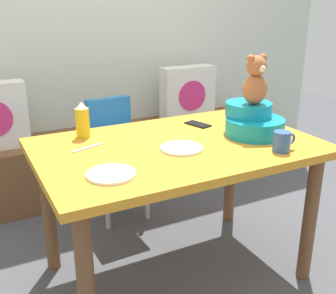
{
  "coord_description": "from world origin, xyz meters",
  "views": [
    {
      "loc": [
        -0.9,
        -1.65,
        1.4
      ],
      "look_at": [
        0.0,
        0.1,
        0.69
      ],
      "focal_mm": 43.91,
      "sensor_mm": 36.0,
      "label": 1
    }
  ],
  "objects_px": {
    "coffee_mug": "(282,141)",
    "cell_phone": "(198,124)",
    "dinner_plate_near": "(111,174)",
    "highchair": "(117,142)",
    "dinner_plate_far": "(181,148)",
    "pillow_floral_right": "(188,94)",
    "dining_table": "(177,163)",
    "ketchup_bottle": "(82,121)",
    "infant_seat_teal": "(253,121)",
    "teddy_bear": "(255,81)"
  },
  "relations": [
    {
      "from": "pillow_floral_right",
      "to": "infant_seat_teal",
      "type": "distance_m",
      "value": 1.26
    },
    {
      "from": "infant_seat_teal",
      "to": "dinner_plate_near",
      "type": "height_order",
      "value": "infant_seat_teal"
    },
    {
      "from": "dinner_plate_far",
      "to": "coffee_mug",
      "type": "bearing_deg",
      "value": -30.28
    },
    {
      "from": "dinner_plate_far",
      "to": "ketchup_bottle",
      "type": "bearing_deg",
      "value": 132.75
    },
    {
      "from": "highchair",
      "to": "dinner_plate_near",
      "type": "bearing_deg",
      "value": -111.29
    },
    {
      "from": "dining_table",
      "to": "dinner_plate_far",
      "type": "bearing_deg",
      "value": -105.18
    },
    {
      "from": "ketchup_bottle",
      "to": "coffee_mug",
      "type": "relative_size",
      "value": 1.54
    },
    {
      "from": "cell_phone",
      "to": "dinner_plate_near",
      "type": "bearing_deg",
      "value": -163.61
    },
    {
      "from": "coffee_mug",
      "to": "highchair",
      "type": "bearing_deg",
      "value": 111.53
    },
    {
      "from": "coffee_mug",
      "to": "cell_phone",
      "type": "relative_size",
      "value": 0.83
    },
    {
      "from": "highchair",
      "to": "ketchup_bottle",
      "type": "bearing_deg",
      "value": -127.17
    },
    {
      "from": "coffee_mug",
      "to": "teddy_bear",
      "type": "bearing_deg",
      "value": 82.1
    },
    {
      "from": "cell_phone",
      "to": "teddy_bear",
      "type": "bearing_deg",
      "value": -75.46
    },
    {
      "from": "teddy_bear",
      "to": "coffee_mug",
      "type": "bearing_deg",
      "value": -97.9
    },
    {
      "from": "ketchup_bottle",
      "to": "coffee_mug",
      "type": "xyz_separation_m",
      "value": [
        0.75,
        -0.62,
        -0.04
      ]
    },
    {
      "from": "ketchup_bottle",
      "to": "dinner_plate_near",
      "type": "height_order",
      "value": "ketchup_bottle"
    },
    {
      "from": "pillow_floral_right",
      "to": "ketchup_bottle",
      "type": "bearing_deg",
      "value": -142.11
    },
    {
      "from": "dining_table",
      "to": "infant_seat_teal",
      "type": "height_order",
      "value": "infant_seat_teal"
    },
    {
      "from": "dining_table",
      "to": "coffee_mug",
      "type": "height_order",
      "value": "coffee_mug"
    },
    {
      "from": "pillow_floral_right",
      "to": "dinner_plate_far",
      "type": "bearing_deg",
      "value": -121.01
    },
    {
      "from": "ketchup_bottle",
      "to": "infant_seat_teal",
      "type": "bearing_deg",
      "value": -23.99
    },
    {
      "from": "teddy_bear",
      "to": "infant_seat_teal",
      "type": "bearing_deg",
      "value": 90.0
    },
    {
      "from": "ketchup_bottle",
      "to": "highchair",
      "type": "bearing_deg",
      "value": 52.83
    },
    {
      "from": "infant_seat_teal",
      "to": "ketchup_bottle",
      "type": "bearing_deg",
      "value": 156.01
    },
    {
      "from": "dining_table",
      "to": "highchair",
      "type": "xyz_separation_m",
      "value": [
        -0.04,
        0.75,
        -0.11
      ]
    },
    {
      "from": "ketchup_bottle",
      "to": "dinner_plate_far",
      "type": "xyz_separation_m",
      "value": [
        0.36,
        -0.38,
        -0.08
      ]
    },
    {
      "from": "teddy_bear",
      "to": "dinner_plate_near",
      "type": "distance_m",
      "value": 0.89
    },
    {
      "from": "teddy_bear",
      "to": "cell_phone",
      "type": "bearing_deg",
      "value": 121.37
    },
    {
      "from": "teddy_bear",
      "to": "ketchup_bottle",
      "type": "height_order",
      "value": "teddy_bear"
    },
    {
      "from": "infant_seat_teal",
      "to": "ketchup_bottle",
      "type": "height_order",
      "value": "ketchup_bottle"
    },
    {
      "from": "pillow_floral_right",
      "to": "coffee_mug",
      "type": "relative_size",
      "value": 3.67
    },
    {
      "from": "teddy_bear",
      "to": "cell_phone",
      "type": "distance_m",
      "value": 0.42
    },
    {
      "from": "infant_seat_teal",
      "to": "coffee_mug",
      "type": "bearing_deg",
      "value": -97.89
    },
    {
      "from": "dinner_plate_near",
      "to": "dinner_plate_far",
      "type": "relative_size",
      "value": 1.0
    },
    {
      "from": "dinner_plate_near",
      "to": "cell_phone",
      "type": "bearing_deg",
      "value": 33.23
    },
    {
      "from": "coffee_mug",
      "to": "dinner_plate_far",
      "type": "xyz_separation_m",
      "value": [
        -0.4,
        0.23,
        -0.04
      ]
    },
    {
      "from": "pillow_floral_right",
      "to": "dining_table",
      "type": "bearing_deg",
      "value": -121.94
    },
    {
      "from": "infant_seat_teal",
      "to": "ketchup_bottle",
      "type": "relative_size",
      "value": 1.78
    },
    {
      "from": "pillow_floral_right",
      "to": "dinner_plate_far",
      "type": "height_order",
      "value": "pillow_floral_right"
    },
    {
      "from": "highchair",
      "to": "ketchup_bottle",
      "type": "distance_m",
      "value": 0.63
    },
    {
      "from": "dinner_plate_far",
      "to": "cell_phone",
      "type": "height_order",
      "value": "dinner_plate_far"
    },
    {
      "from": "highchair",
      "to": "dinner_plate_far",
      "type": "xyz_separation_m",
      "value": [
        0.02,
        -0.83,
        0.22
      ]
    },
    {
      "from": "highchair",
      "to": "coffee_mug",
      "type": "relative_size",
      "value": 6.58
    },
    {
      "from": "teddy_bear",
      "to": "highchair",
      "type": "bearing_deg",
      "value": 119.77
    },
    {
      "from": "cell_phone",
      "to": "infant_seat_teal",
      "type": "bearing_deg",
      "value": -75.41
    },
    {
      "from": "coffee_mug",
      "to": "cell_phone",
      "type": "xyz_separation_m",
      "value": [
        -0.13,
        0.53,
        -0.04
      ]
    },
    {
      "from": "dinner_plate_near",
      "to": "highchair",
      "type": "bearing_deg",
      "value": 68.71
    },
    {
      "from": "dinner_plate_near",
      "to": "cell_phone",
      "type": "distance_m",
      "value": 0.8
    },
    {
      "from": "highchair",
      "to": "dinner_plate_far",
      "type": "bearing_deg",
      "value": -88.62
    },
    {
      "from": "teddy_bear",
      "to": "ketchup_bottle",
      "type": "distance_m",
      "value": 0.89
    }
  ]
}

